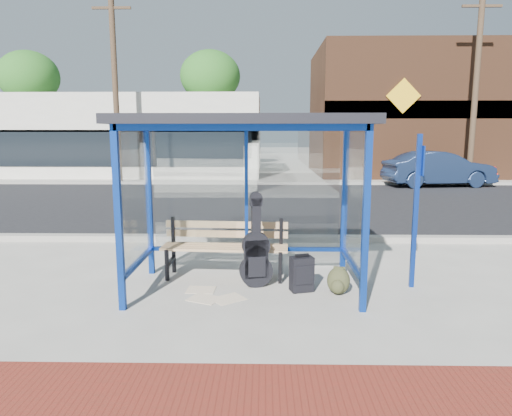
{
  "coord_description": "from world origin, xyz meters",
  "views": [
    {
      "loc": [
        0.28,
        -6.16,
        2.21
      ],
      "look_at": [
        0.16,
        0.2,
        1.14
      ],
      "focal_mm": 32.0,
      "sensor_mm": 36.0,
      "label": 1
    }
  ],
  "objects_px": {
    "fire_hydrant": "(494,174)",
    "backpack": "(338,281)",
    "bench": "(225,244)",
    "suitcase": "(302,274)",
    "parked_car": "(439,169)",
    "guitar_bag": "(256,255)"
  },
  "relations": [
    {
      "from": "fire_hydrant",
      "to": "backpack",
      "type": "bearing_deg",
      "value": -122.71
    },
    {
      "from": "bench",
      "to": "suitcase",
      "type": "bearing_deg",
      "value": -27.17
    },
    {
      "from": "bench",
      "to": "parked_car",
      "type": "xyz_separation_m",
      "value": [
        7.69,
        11.94,
        0.21
      ]
    },
    {
      "from": "guitar_bag",
      "to": "backpack",
      "type": "relative_size",
      "value": 3.45
    },
    {
      "from": "guitar_bag",
      "to": "fire_hydrant",
      "type": "bearing_deg",
      "value": 42.42
    },
    {
      "from": "suitcase",
      "to": "parked_car",
      "type": "height_order",
      "value": "parked_car"
    },
    {
      "from": "guitar_bag",
      "to": "fire_hydrant",
      "type": "height_order",
      "value": "guitar_bag"
    },
    {
      "from": "guitar_bag",
      "to": "fire_hydrant",
      "type": "xyz_separation_m",
      "value": [
        10.05,
        13.59,
        -0.07
      ]
    },
    {
      "from": "backpack",
      "to": "suitcase",
      "type": "bearing_deg",
      "value": -176.68
    },
    {
      "from": "bench",
      "to": "suitcase",
      "type": "xyz_separation_m",
      "value": [
        1.12,
        -0.66,
        -0.26
      ]
    },
    {
      "from": "bench",
      "to": "fire_hydrant",
      "type": "relative_size",
      "value": 2.62
    },
    {
      "from": "suitcase",
      "to": "parked_car",
      "type": "bearing_deg",
      "value": 46.54
    },
    {
      "from": "backpack",
      "to": "parked_car",
      "type": "xyz_separation_m",
      "value": [
        6.08,
        12.7,
        0.54
      ]
    },
    {
      "from": "parked_car",
      "to": "guitar_bag",
      "type": "bearing_deg",
      "value": 142.13
    },
    {
      "from": "backpack",
      "to": "fire_hydrant",
      "type": "xyz_separation_m",
      "value": [
        8.91,
        13.88,
        0.22
      ]
    },
    {
      "from": "suitcase",
      "to": "fire_hydrant",
      "type": "distance_m",
      "value": 16.69
    },
    {
      "from": "guitar_bag",
      "to": "parked_car",
      "type": "relative_size",
      "value": 0.3
    },
    {
      "from": "suitcase",
      "to": "fire_hydrant",
      "type": "relative_size",
      "value": 0.73
    },
    {
      "from": "suitcase",
      "to": "backpack",
      "type": "distance_m",
      "value": 0.51
    },
    {
      "from": "backpack",
      "to": "bench",
      "type": "bearing_deg",
      "value": 169.24
    },
    {
      "from": "guitar_bag",
      "to": "parked_car",
      "type": "height_order",
      "value": "parked_car"
    },
    {
      "from": "bench",
      "to": "guitar_bag",
      "type": "height_order",
      "value": "guitar_bag"
    }
  ]
}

